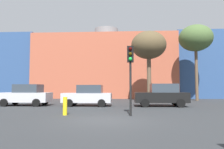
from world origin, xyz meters
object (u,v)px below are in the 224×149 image
(bare_tree_1, at_px, (196,39))
(bare_tree_0, at_px, (149,46))
(traffic_light_island, at_px, (130,64))
(parked_car_3, at_px, (162,95))
(parked_car_1, at_px, (26,95))
(parked_car_2, at_px, (88,96))
(bollard_yellow_0, at_px, (65,106))

(bare_tree_1, bearing_deg, bare_tree_0, -162.60)
(traffic_light_island, distance_m, bare_tree_1, 17.48)
(parked_car_3, height_order, bare_tree_0, bare_tree_0)
(parked_car_1, distance_m, parked_car_3, 11.59)
(parked_car_2, distance_m, bare_tree_1, 15.94)
(parked_car_3, height_order, bollard_yellow_0, parked_car_3)
(parked_car_3, xyz_separation_m, bare_tree_1, (5.67, 8.29, 6.64))
(parked_car_3, relative_size, bare_tree_1, 0.47)
(parked_car_1, height_order, traffic_light_island, traffic_light_island)
(parked_car_2, height_order, bollard_yellow_0, parked_car_2)
(parked_car_3, bearing_deg, bare_tree_1, -124.36)
(parked_car_1, xyz_separation_m, parked_car_2, (5.40, -0.00, -0.03))
(bare_tree_0, xyz_separation_m, bare_tree_1, (5.94, 1.86, 1.20))
(parked_car_2, distance_m, parked_car_3, 6.20)
(parked_car_1, height_order, parked_car_3, parked_car_3)
(parked_car_2, bearing_deg, traffic_light_island, 118.67)
(bare_tree_0, bearing_deg, parked_car_3, -87.53)
(parked_car_2, height_order, bare_tree_0, bare_tree_0)
(parked_car_1, height_order, bare_tree_1, bare_tree_1)
(parked_car_3, bearing_deg, bollard_yellow_0, 43.51)
(parked_car_3, relative_size, bollard_yellow_0, 4.24)
(traffic_light_island, distance_m, bollard_yellow_0, 4.36)
(parked_car_2, bearing_deg, parked_car_1, -0.00)
(parked_car_2, height_order, parked_car_3, parked_car_3)
(bare_tree_0, bearing_deg, bollard_yellow_0, -116.21)
(parked_car_3, bearing_deg, traffic_light_island, 66.17)
(parked_car_1, distance_m, bare_tree_0, 14.11)
(parked_car_1, xyz_separation_m, parked_car_3, (11.59, -0.00, 0.02))
(bare_tree_0, relative_size, bollard_yellow_0, 7.89)
(parked_car_1, xyz_separation_m, bare_tree_1, (17.26, 8.29, 6.66))
(parked_car_1, height_order, bollard_yellow_0, parked_car_1)
(parked_car_2, relative_size, traffic_light_island, 1.07)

